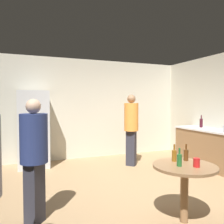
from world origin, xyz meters
TOP-DOWN VIEW (x-y plane):
  - ground_plane at (0.00, 0.00)m, footprint 5.20×5.20m
  - wall_back at (0.00, 2.63)m, footprint 5.32×0.06m
  - refrigerator at (-1.58, 2.20)m, footprint 0.70×0.68m
  - kitchen_counter at (2.28, 0.59)m, footprint 0.64×1.88m
  - wine_bottle_on_counter at (2.36, 0.99)m, footprint 0.08×0.08m
  - foreground_table at (0.07, -1.17)m, footprint 0.80×0.80m
  - beer_bottle_amber at (0.06, -0.97)m, footprint 0.06×0.06m
  - beer_bottle_brown at (0.23, -1.00)m, footprint 0.06×0.06m
  - beer_bottle_green at (-0.03, -1.19)m, footprint 0.06×0.06m
  - plastic_cup_red at (0.15, -1.29)m, footprint 0.08×0.08m
  - person_in_navy_shirt at (-1.70, -0.49)m, footprint 0.48×0.48m
  - person_in_orange_shirt at (0.62, 1.44)m, footprint 0.48×0.48m

SIDE VIEW (x-z plane):
  - ground_plane at x=0.00m, z-range -0.10..0.00m
  - kitchen_counter at x=2.28m, z-range 0.00..0.90m
  - foreground_table at x=0.07m, z-range 0.26..1.00m
  - plastic_cup_red at x=0.15m, z-range 0.73..0.85m
  - beer_bottle_amber at x=0.06m, z-range 0.70..0.93m
  - beer_bottle_brown at x=0.23m, z-range 0.70..0.93m
  - beer_bottle_green at x=-0.03m, z-range 0.70..0.93m
  - refrigerator at x=-1.58m, z-range 0.00..1.80m
  - person_in_navy_shirt at x=-1.70m, z-range 0.13..1.70m
  - person_in_orange_shirt at x=0.62m, z-range 0.15..1.86m
  - wine_bottle_on_counter at x=2.36m, z-range 0.86..1.17m
  - wall_back at x=0.00m, z-range 0.00..2.70m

